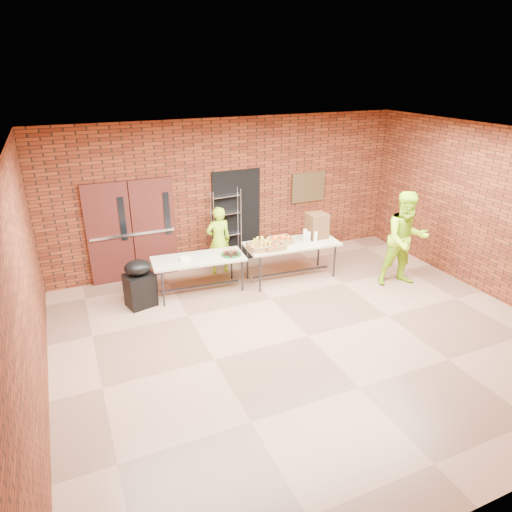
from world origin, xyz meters
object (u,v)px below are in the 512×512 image
Objects in this scene: table_left at (199,261)px; volunteer_man at (406,239)px; coffee_dispenser at (317,226)px; covered_grill at (140,283)px; volunteer_woman at (219,240)px; table_right at (292,246)px; wire_rack at (226,228)px.

volunteer_man reaches higher than table_left.
coffee_dispenser reaches higher than table_left.
coffee_dispenser is 3.81m from covered_grill.
volunteer_man is at bearing 148.64° from volunteer_woman.
volunteer_man reaches higher than covered_grill.
volunteer_woman reaches higher than table_right.
volunteer_woman is at bearing 9.86° from covered_grill.
volunteer_man is (3.24, -2.03, 0.23)m from volunteer_woman.
wire_rack is at bearing 52.11° from table_left.
covered_grill is at bearing -179.88° from coffee_dispenser.
wire_rack is 0.88× the size of table_right.
volunteer_man is at bearing -42.51° from coffee_dispenser.
covered_grill is (-3.13, 0.07, -0.27)m from table_right.
table_right is at bearing 146.03° from volunteer_woman.
table_left is 4.14m from volunteer_man.
coffee_dispenser is at bearing 3.21° from table_left.
volunteer_man is (1.33, -1.22, -0.09)m from coffee_dispenser.
table_left is 0.95× the size of volunteer_man.
table_right is 1.02× the size of volunteer_man.
table_left is (-0.97, -1.04, -0.20)m from wire_rack.
wire_rack reaches higher than coffee_dispenser.
table_left is 1.00m from volunteer_woman.
table_right is at bearing 0.43° from table_left.
coffee_dispenser is at bearing -39.78° from wire_rack.
wire_rack is 1.43m from table_left.
coffee_dispenser is at bearing 151.45° from volunteer_man.
table_right is at bearing -173.15° from coffee_dispenser.
volunteer_woman is 3.83m from volunteer_man.
table_left is at bearing -9.70° from covered_grill.
coffee_dispenser is (1.62, -1.12, 0.18)m from wire_rack.
table_right is (1.96, -0.16, 0.06)m from table_left.
volunteer_man is at bearing -27.44° from covered_grill.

